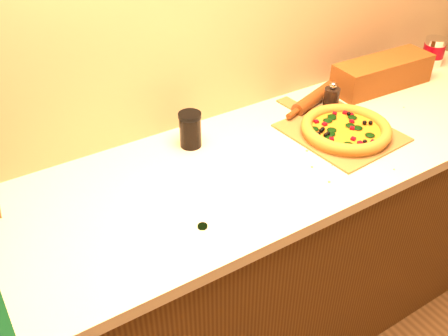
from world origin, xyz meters
TOP-DOWN VIEW (x-y plane):
  - cabinet at (0.00, 1.43)m, footprint 2.80×0.65m
  - countertop at (0.00, 1.43)m, footprint 2.84×0.68m
  - pizza_peel at (0.46, 1.42)m, footprint 0.37×0.52m
  - pizza at (0.46, 1.38)m, footprint 0.32×0.32m
  - bottle_cap at (-0.21, 1.24)m, footprint 0.04×0.04m
  - pepper_grinder at (0.56, 1.56)m, footprint 0.06×0.06m
  - rolling_pin at (0.53, 1.62)m, footprint 0.36×0.14m
  - coffee_canister at (1.22, 1.63)m, footprint 0.09×0.09m
  - bread_bag at (0.86, 1.59)m, footprint 0.44×0.16m
  - dark_jar at (-0.03, 1.62)m, footprint 0.08×0.08m

SIDE VIEW (x-z plane):
  - cabinet at x=0.00m, z-range 0.00..0.86m
  - countertop at x=0.00m, z-range 0.86..0.90m
  - bottle_cap at x=-0.21m, z-range 0.90..0.91m
  - pizza_peel at x=0.46m, z-range 0.90..0.91m
  - rolling_pin at x=0.53m, z-range 0.90..0.95m
  - pizza at x=0.46m, z-range 0.91..0.95m
  - pepper_grinder at x=0.56m, z-range 0.89..1.00m
  - bread_bag at x=0.86m, z-range 0.90..1.02m
  - dark_jar at x=-0.03m, z-range 0.90..1.03m
  - coffee_canister at x=1.22m, z-range 0.90..1.03m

